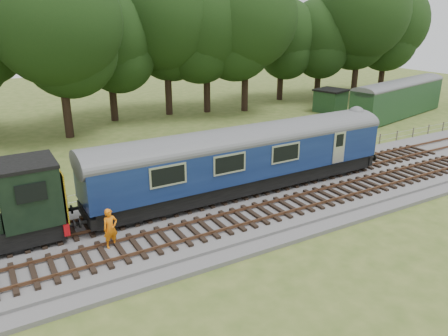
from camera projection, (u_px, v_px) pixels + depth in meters
ground at (239, 210)px, 23.54m from camera, size 120.00×120.00×0.00m
ballast at (239, 207)px, 23.48m from camera, size 70.00×7.00×0.35m
track_north at (225, 194)px, 24.54m from camera, size 67.20×2.40×0.21m
track_south at (255, 214)px, 22.10m from camera, size 67.20×2.40×0.21m
fence at (200, 183)px, 27.20m from camera, size 64.00×0.12×1.00m
tree_line at (116, 124)px, 41.45m from camera, size 70.00×8.00×18.00m
dmu_railcar at (244, 154)px, 24.37m from camera, size 18.05×2.86×3.88m
worker at (110, 228)px, 18.89m from camera, size 0.72×0.53×1.81m
parked_coach at (399, 97)px, 43.80m from camera, size 14.46×5.49×3.64m
shed at (330, 100)px, 46.32m from camera, size 3.60×3.60×2.39m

